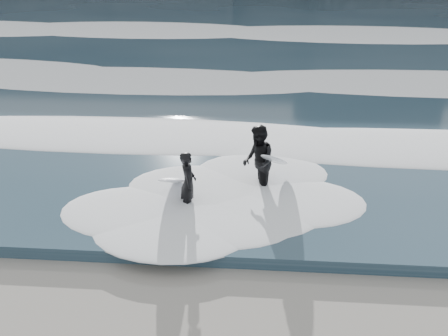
# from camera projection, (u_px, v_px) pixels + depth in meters

# --- Properties ---
(sea) EXTENTS (90.00, 52.00, 0.30)m
(sea) POSITION_uv_depth(u_px,v_px,m) (270.00, 23.00, 35.04)
(sea) COLOR #253B4A
(sea) RESTS_ON ground
(foam_near) EXTENTS (60.00, 3.20, 0.20)m
(foam_near) POSITION_uv_depth(u_px,v_px,m) (266.00, 142.00, 16.91)
(foam_near) COLOR white
(foam_near) RESTS_ON sea
(foam_mid) EXTENTS (60.00, 4.00, 0.24)m
(foam_mid) POSITION_uv_depth(u_px,v_px,m) (268.00, 77.00, 23.21)
(foam_mid) COLOR white
(foam_mid) RESTS_ON sea
(foam_far) EXTENTS (60.00, 4.80, 0.30)m
(foam_far) POSITION_uv_depth(u_px,v_px,m) (270.00, 31.00, 31.31)
(foam_far) COLOR white
(foam_far) RESTS_ON sea
(surfer_left) EXTENTS (0.95, 2.08, 1.61)m
(surfer_left) POSITION_uv_depth(u_px,v_px,m) (183.00, 182.00, 13.57)
(surfer_left) COLOR black
(surfer_left) RESTS_ON ground
(surfer_right) EXTENTS (1.38, 1.90, 1.93)m
(surfer_right) POSITION_uv_depth(u_px,v_px,m) (259.00, 162.00, 14.25)
(surfer_right) COLOR black
(surfer_right) RESTS_ON ground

